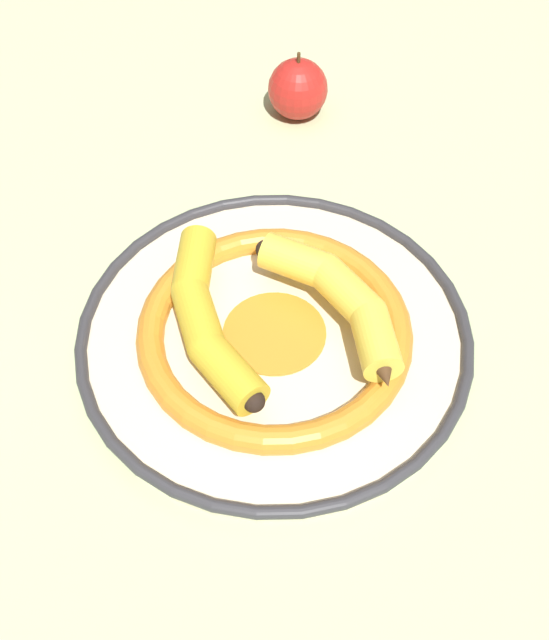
{
  "coord_description": "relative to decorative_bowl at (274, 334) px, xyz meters",
  "views": [
    {
      "loc": [
        0.34,
        0.22,
        0.56
      ],
      "look_at": [
        0.02,
        -0.03,
        0.04
      ],
      "focal_mm": 42.0,
      "sensor_mm": 36.0,
      "label": 1
    }
  ],
  "objects": [
    {
      "name": "decorative_bowl",
      "position": [
        0.0,
        0.0,
        0.0
      ],
      "size": [
        0.36,
        0.36,
        0.03
      ],
      "color": "beige",
      "rests_on": "ground_plane"
    },
    {
      "name": "banana_a",
      "position": [
        -0.05,
        0.04,
        0.04
      ],
      "size": [
        0.1,
        0.19,
        0.03
      ],
      "rotation": [
        0.0,
        0.0,
        4.43
      ],
      "color": "yellow",
      "rests_on": "decorative_bowl"
    },
    {
      "name": "ground_plane",
      "position": [
        -0.02,
        0.03,
        -0.02
      ],
      "size": [
        2.8,
        2.8,
        0.0
      ],
      "primitive_type": "plane",
      "color": "#B2C693"
    },
    {
      "name": "apple",
      "position": [
        -0.29,
        -0.19,
        0.02
      ],
      "size": [
        0.07,
        0.07,
        0.08
      ],
      "color": "red",
      "rests_on": "ground_plane"
    },
    {
      "name": "banana_b",
      "position": [
        0.04,
        -0.05,
        0.04
      ],
      "size": [
        0.14,
        0.18,
        0.03
      ],
      "rotation": [
        0.0,
        0.0,
        7.24
      ],
      "color": "gold",
      "rests_on": "decorative_bowl"
    }
  ]
}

